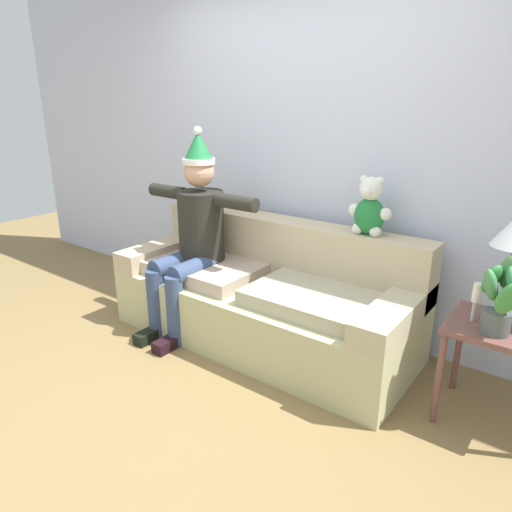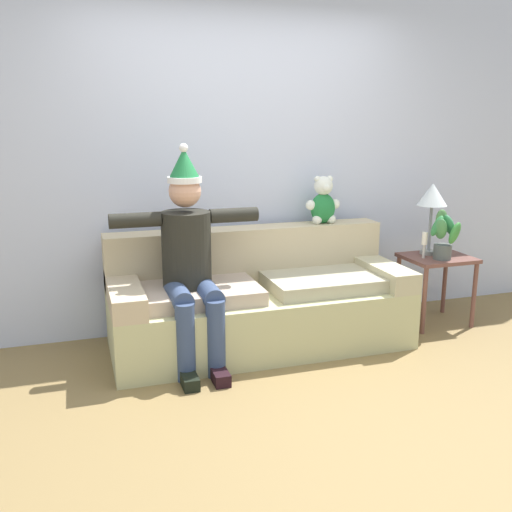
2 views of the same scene
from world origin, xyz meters
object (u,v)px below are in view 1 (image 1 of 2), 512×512
object	(u,v)px
couch	(265,296)
candle_tall	(476,297)
side_table	(501,343)
teddy_bear	(370,209)
potted_plant	(500,296)
person_seated	(193,232)

from	to	relation	value
couch	candle_tall	bearing A→B (deg)	-2.10
side_table	couch	bearing A→B (deg)	178.85
teddy_bear	potted_plant	world-z (taller)	teddy_bear
couch	candle_tall	size ratio (longest dim) A/B	10.33
teddy_bear	candle_tall	bearing A→B (deg)	-22.48
candle_tall	potted_plant	bearing A→B (deg)	-34.50
teddy_bear	side_table	bearing A→B (deg)	-17.94
side_table	candle_tall	distance (m)	0.27
couch	candle_tall	world-z (taller)	couch
potted_plant	candle_tall	distance (m)	0.16
person_seated	candle_tall	world-z (taller)	person_seated
person_seated	teddy_bear	bearing A→B (deg)	20.00
teddy_bear	side_table	size ratio (longest dim) A/B	0.67
couch	side_table	xyz separation A→B (m)	(1.53, -0.03, 0.15)
side_table	potted_plant	distance (m)	0.31
couch	teddy_bear	size ratio (longest dim) A/B	5.69
side_table	potted_plant	bearing A→B (deg)	-105.97
person_seated	teddy_bear	distance (m)	1.27
candle_tall	side_table	bearing A→B (deg)	7.76
candle_tall	teddy_bear	bearing A→B (deg)	157.52
couch	person_seated	xyz separation A→B (m)	(-0.54, -0.17, 0.43)
side_table	candle_tall	world-z (taller)	candle_tall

